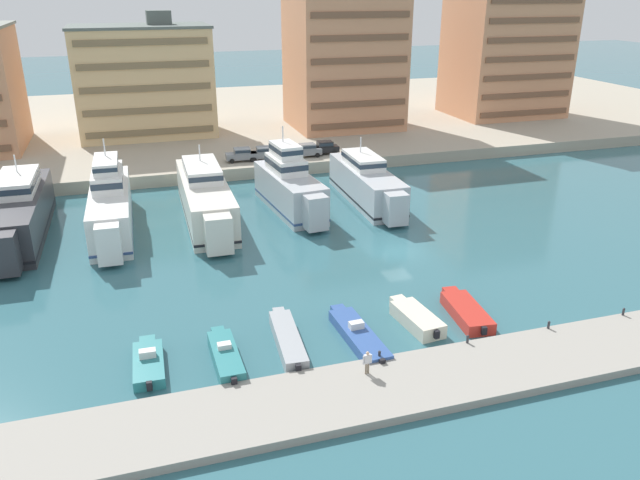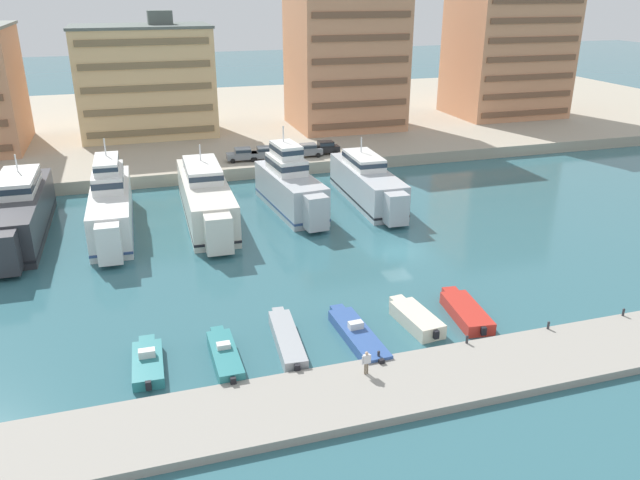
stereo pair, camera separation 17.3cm
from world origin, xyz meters
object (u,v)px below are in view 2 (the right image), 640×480
object	(u,v)px
car_grey_far_left	(242,154)
pedestrian_near_edge	(366,361)
motorboat_red_center_right	(465,311)
motorboat_grey_mid_left	(287,340)
motorboat_blue_center_left	(357,335)
motorboat_teal_left	(225,356)
car_grey_center_left	(307,150)
yacht_white_left	(111,204)
car_red_mid_left	(283,151)
car_black_center	(325,147)
car_grey_left	(264,153)
yacht_charcoal_far_left	(20,212)
motorboat_teal_far_left	(148,362)
yacht_ivory_mid_left	(206,197)
yacht_silver_center	(367,183)
motorboat_cream_center	(415,318)
yacht_silver_center_left	(290,187)

from	to	relation	value
car_grey_far_left	pedestrian_near_edge	distance (m)	50.11
motorboat_red_center_right	pedestrian_near_edge	size ratio (longest dim) A/B	4.25
motorboat_grey_mid_left	motorboat_blue_center_left	xyz separation A→B (m)	(5.02, -0.74, -0.10)
motorboat_teal_left	car_grey_center_left	bearing A→B (deg)	67.36
yacht_white_left	car_grey_far_left	size ratio (longest dim) A/B	5.03
yacht_white_left	car_red_mid_left	bearing A→B (deg)	36.85
car_grey_far_left	car_black_center	xyz separation A→B (m)	(11.82, 0.39, 0.00)
car_grey_far_left	car_grey_left	world-z (taller)	same
yacht_charcoal_far_left	car_black_center	bearing A→B (deg)	23.90
car_black_center	motorboat_teal_far_left	bearing A→B (deg)	-120.68
yacht_ivory_mid_left	car_red_mid_left	world-z (taller)	yacht_ivory_mid_left
motorboat_teal_far_left	motorboat_blue_center_left	xyz separation A→B (m)	(14.52, -0.86, 0.01)
car_grey_left	car_grey_center_left	world-z (taller)	same
yacht_silver_center	car_grey_center_left	distance (m)	16.31
motorboat_blue_center_left	motorboat_teal_far_left	bearing A→B (deg)	176.61
motorboat_cream_center	car_grey_left	world-z (taller)	car_grey_left
yacht_silver_center	motorboat_red_center_right	distance (m)	28.29
yacht_white_left	yacht_silver_center	bearing A→B (deg)	0.77
motorboat_red_center_right	car_grey_far_left	xyz separation A→B (m)	(-8.87, 44.48, 2.11)
yacht_charcoal_far_left	motorboat_teal_far_left	distance (m)	30.26
yacht_charcoal_far_left	car_grey_center_left	size ratio (longest dim) A/B	5.36
yacht_ivory_mid_left	yacht_silver_center_left	distance (m)	9.44
yacht_white_left	motorboat_cream_center	size ratio (longest dim) A/B	3.45
car_black_center	yacht_silver_center	bearing A→B (deg)	-90.45
yacht_ivory_mid_left	car_grey_left	bearing A→B (deg)	58.33
motorboat_teal_far_left	car_black_center	world-z (taller)	car_black_center
yacht_silver_center	motorboat_grey_mid_left	xyz separation A→B (m)	(-16.91, -28.09, -1.72)
yacht_charcoal_far_left	car_grey_left	bearing A→B (deg)	29.24
yacht_silver_center	motorboat_blue_center_left	xyz separation A→B (m)	(-11.89, -28.83, -1.82)
car_red_mid_left	yacht_ivory_mid_left	bearing A→B (deg)	-127.47
car_red_mid_left	motorboat_grey_mid_left	bearing A→B (deg)	-103.73
motorboat_blue_center_left	car_grey_center_left	distance (m)	45.91
motorboat_cream_center	motorboat_red_center_right	size ratio (longest dim) A/B	0.88
motorboat_teal_left	pedestrian_near_edge	size ratio (longest dim) A/B	4.17
car_red_mid_left	car_grey_left	bearing A→B (deg)	-173.93
motorboat_cream_center	car_red_mid_left	size ratio (longest dim) A/B	1.45
car_grey_far_left	motorboat_cream_center	bearing A→B (deg)	-83.96
yacht_silver_center_left	motorboat_grey_mid_left	size ratio (longest dim) A/B	2.03
car_grey_far_left	motorboat_blue_center_left	bearing A→B (deg)	-90.26
motorboat_teal_far_left	motorboat_cream_center	xyz separation A→B (m)	(19.43, -0.07, 0.14)
motorboat_teal_far_left	motorboat_teal_left	size ratio (longest dim) A/B	0.91
car_grey_center_left	motorboat_teal_far_left	bearing A→B (deg)	-118.36
car_black_center	motorboat_cream_center	bearing A→B (deg)	-99.02
motorboat_teal_left	car_grey_left	distance (m)	47.03
yacht_ivory_mid_left	motorboat_teal_far_left	bearing A→B (deg)	-105.36
motorboat_teal_far_left	car_black_center	xyz separation A→B (m)	(26.54, 44.74, 2.18)
yacht_ivory_mid_left	yacht_silver_center	bearing A→B (deg)	0.45
yacht_silver_center	car_grey_center_left	bearing A→B (deg)	99.29
motorboat_cream_center	pedestrian_near_edge	distance (m)	8.40
motorboat_teal_left	car_grey_left	xyz separation A→B (m)	(12.76, 45.22, 2.03)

